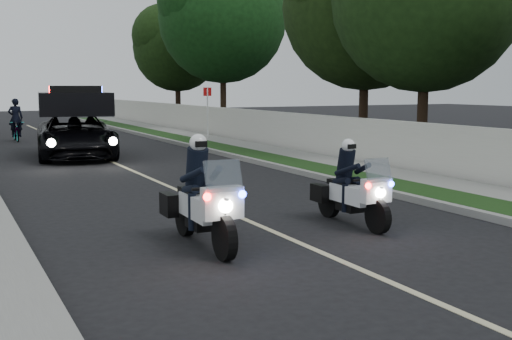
% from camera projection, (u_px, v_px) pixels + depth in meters
% --- Properties ---
extents(ground, '(120.00, 120.00, 0.00)m').
position_uv_depth(ground, '(312.00, 249.00, 9.85)').
color(ground, black).
rests_on(ground, ground).
extents(curb_right, '(0.20, 60.00, 0.15)m').
position_uv_depth(curb_right, '(257.00, 162.00, 20.52)').
color(curb_right, gray).
rests_on(curb_right, ground).
extents(grass_verge, '(1.20, 60.00, 0.16)m').
position_uv_depth(grass_verge, '(276.00, 160.00, 20.83)').
color(grass_verge, '#193814').
rests_on(grass_verge, ground).
extents(sidewalk_right, '(1.40, 60.00, 0.16)m').
position_uv_depth(sidewalk_right, '(309.00, 158.00, 21.41)').
color(sidewalk_right, gray).
rests_on(sidewalk_right, ground).
extents(property_wall, '(0.22, 60.00, 1.50)m').
position_uv_depth(property_wall, '(334.00, 138.00, 21.77)').
color(property_wall, beige).
rests_on(property_wall, ground).
extents(lane_marking, '(0.12, 50.00, 0.01)m').
position_uv_depth(lane_marking, '(134.00, 171.00, 18.70)').
color(lane_marking, '#BFB78C').
rests_on(lane_marking, ground).
extents(police_moto_left, '(0.78, 2.12, 1.79)m').
position_uv_depth(police_moto_left, '(203.00, 246.00, 9.98)').
color(police_moto_left, silver).
rests_on(police_moto_left, ground).
extents(police_moto_right, '(0.66, 1.86, 1.58)m').
position_uv_depth(police_moto_right, '(351.00, 225.00, 11.55)').
color(police_moto_right, white).
rests_on(police_moto_right, ground).
extents(police_suv, '(3.29, 5.88, 2.72)m').
position_uv_depth(police_suv, '(77.00, 157.00, 22.42)').
color(police_suv, black).
rests_on(police_suv, ground).
extents(bicycle, '(0.63, 1.76, 0.92)m').
position_uv_depth(bicycle, '(17.00, 141.00, 28.88)').
color(bicycle, black).
rests_on(bicycle, ground).
extents(cyclist, '(0.67, 0.48, 1.77)m').
position_uv_depth(cyclist, '(17.00, 141.00, 28.88)').
color(cyclist, black).
rests_on(cyclist, ground).
extents(sign_post, '(0.43, 0.43, 2.54)m').
position_uv_depth(sign_post, '(208.00, 141.00, 29.18)').
color(sign_post, '#AB210C').
rests_on(sign_post, ground).
extents(tree_right_b, '(7.95, 7.95, 10.66)m').
position_uv_depth(tree_right_b, '(421.00, 159.00, 21.82)').
color(tree_right_b, '#1B3913').
rests_on(tree_right_b, ground).
extents(tree_right_c, '(7.50, 7.50, 10.89)m').
position_uv_depth(tree_right_c, '(362.00, 150.00, 25.18)').
color(tree_right_c, '#1B3410').
rests_on(tree_right_c, ground).
extents(tree_right_d, '(8.06, 8.06, 12.41)m').
position_uv_depth(tree_right_d, '(223.00, 129.00, 37.31)').
color(tree_right_d, '#154115').
rests_on(tree_right_d, ground).
extents(tree_right_e, '(6.96, 6.96, 9.95)m').
position_uv_depth(tree_right_e, '(178.00, 123.00, 43.40)').
color(tree_right_e, '#193410').
rests_on(tree_right_e, ground).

